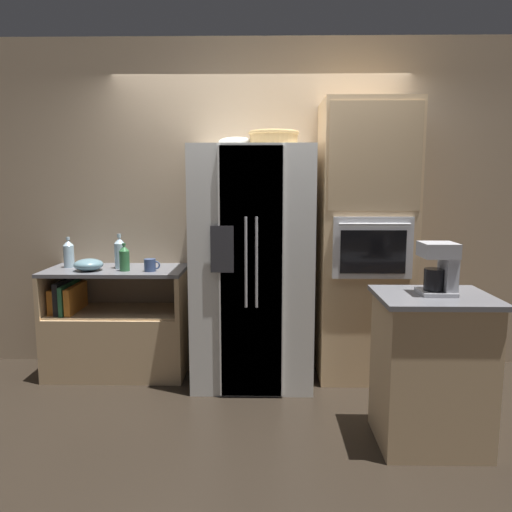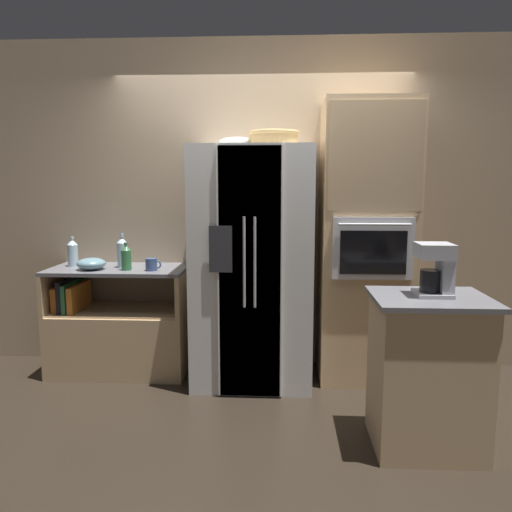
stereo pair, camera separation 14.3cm
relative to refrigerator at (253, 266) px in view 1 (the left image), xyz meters
name	(u,v)px [view 1 (the left image)]	position (x,y,z in m)	size (l,w,h in m)	color
ground_plane	(260,378)	(0.06, -0.01, -0.94)	(20.00, 20.00, 0.00)	black
wall_back	(260,206)	(0.06, 0.43, 0.46)	(12.00, 0.06, 2.80)	tan
counter_left	(117,335)	(-1.15, 0.11, -0.61)	(1.14, 0.58, 0.89)	tan
refrigerator	(253,266)	(0.00, 0.00, 0.00)	(0.93, 0.82, 1.88)	silver
wall_oven	(365,242)	(0.91, 0.10, 0.18)	(0.73, 0.66, 2.23)	tan
island_counter	(431,370)	(1.11, -1.02, -0.47)	(0.68, 0.58, 0.94)	tan
wicker_basket	(274,138)	(0.16, -0.03, 1.00)	(0.39, 0.39, 0.11)	tan
fruit_bowl	(236,142)	(-0.13, 0.02, 0.97)	(0.28, 0.28, 0.07)	white
bottle_tall	(124,258)	(-1.03, 0.00, 0.06)	(0.08, 0.08, 0.22)	#33723F
bottle_short	(69,253)	(-1.54, 0.17, 0.07)	(0.09, 0.09, 0.26)	silver
bottle_wide	(120,253)	(-1.10, 0.13, 0.09)	(0.09, 0.09, 0.29)	silver
mug	(150,265)	(-0.82, -0.01, 0.01)	(0.13, 0.09, 0.10)	#384C7A
mixing_bowl	(89,265)	(-1.33, 0.01, 0.00)	(0.23, 0.23, 0.10)	#668C99
coffee_maker	(441,266)	(1.14, -1.00, 0.17)	(0.20, 0.21, 0.31)	#B2B2B7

